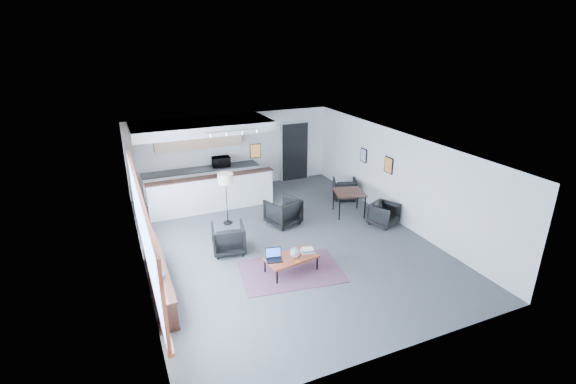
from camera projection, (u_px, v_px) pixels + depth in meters
name	position (u px, v px, depth m)	size (l,w,h in m)	color
room	(284.00, 195.00, 10.51)	(7.02, 9.02, 2.62)	#474749
window	(143.00, 228.00, 8.39)	(0.10, 5.95, 1.66)	#8CBFFF
console	(159.00, 278.00, 8.73)	(0.35, 3.00, 0.80)	black
kitchenette	(203.00, 159.00, 13.21)	(4.20, 1.96, 2.60)	white
doorway	(295.00, 151.00, 15.23)	(1.10, 0.12, 2.15)	black
track_light	(234.00, 132.00, 11.73)	(1.60, 0.07, 0.15)	silver
wall_art_lower	(389.00, 165.00, 12.05)	(0.03, 0.38, 0.48)	black
wall_art_upper	(364.00, 155.00, 13.18)	(0.03, 0.34, 0.44)	black
kilim_rug	(291.00, 271.00, 9.60)	(2.49, 1.88, 0.01)	#4F2D3E
coffee_table	(291.00, 258.00, 9.47)	(1.25, 0.79, 0.38)	maroon
laptop	(274.00, 256.00, 9.34)	(0.41, 0.36, 0.25)	black
ceramic_pot	(295.00, 253.00, 9.40)	(0.24, 0.24, 0.24)	gray
book_stack	(308.00, 250.00, 9.66)	(0.35, 0.30, 0.09)	silver
coaster	(297.00, 261.00, 9.27)	(0.10, 0.10, 0.01)	#E5590C
armchair_left	(228.00, 237.00, 10.32)	(0.78, 0.73, 0.81)	black
armchair_right	(283.00, 210.00, 11.81)	(0.82, 0.77, 0.84)	black
floor_lamp	(226.00, 180.00, 11.55)	(0.45, 0.45, 1.50)	black
dining_table	(349.00, 194.00, 12.38)	(1.06, 1.06, 0.72)	black
dining_chair_near	(384.00, 215.00, 11.81)	(0.59, 0.55, 0.61)	black
dining_chair_far	(344.00, 189.00, 13.68)	(0.61, 0.57, 0.63)	black
microwave	(221.00, 161.00, 13.92)	(0.59, 0.33, 0.40)	black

